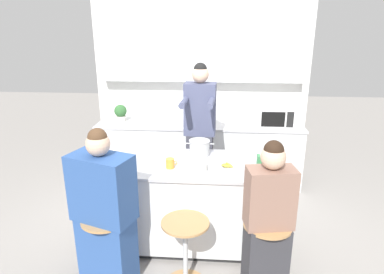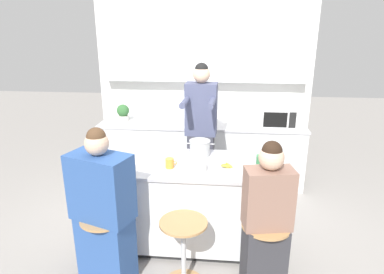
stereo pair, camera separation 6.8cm
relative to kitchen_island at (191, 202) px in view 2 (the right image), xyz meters
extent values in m
plane|color=gray|center=(0.00, 0.00, -0.46)|extent=(16.00, 16.00, 0.00)
cube|color=silver|center=(0.00, 1.88, 0.89)|extent=(3.13, 0.06, 2.70)
cube|color=silver|center=(0.00, 1.77, 1.37)|extent=(2.88, 0.16, 0.75)
cube|color=silver|center=(0.00, 1.52, -0.03)|extent=(2.88, 0.63, 0.86)
cube|color=#BCBCC1|center=(0.00, 1.52, 0.42)|extent=(2.91, 0.66, 0.03)
cube|color=black|center=(0.00, 0.00, -0.43)|extent=(1.61, 0.70, 0.06)
cube|color=silver|center=(0.00, 0.00, 0.01)|extent=(1.69, 0.78, 0.82)
cube|color=#BCBCC1|center=(0.00, 0.00, 0.43)|extent=(1.73, 0.82, 0.03)
cylinder|color=#B7BABC|center=(-0.69, -0.67, -0.13)|extent=(0.04, 0.04, 0.62)
cylinder|color=tan|center=(-0.69, -0.67, 0.18)|extent=(0.41, 0.41, 0.02)
cylinder|color=#B7BABC|center=(0.00, -0.68, -0.13)|extent=(0.04, 0.04, 0.62)
cylinder|color=tan|center=(0.00, -0.68, 0.18)|extent=(0.41, 0.41, 0.02)
cylinder|color=#B7BABC|center=(0.69, -0.66, -0.13)|extent=(0.04, 0.04, 0.62)
cylinder|color=tan|center=(0.69, -0.66, 0.18)|extent=(0.41, 0.41, 0.02)
cube|color=#383842|center=(0.04, 0.76, 0.03)|extent=(0.33, 0.24, 0.97)
cube|color=#474C6B|center=(0.04, 0.76, 0.82)|extent=(0.38, 0.24, 0.62)
cylinder|color=#474C6B|center=(-0.12, 0.49, 0.96)|extent=(0.09, 0.34, 0.07)
cylinder|color=#474C6B|center=(0.18, 0.48, 0.96)|extent=(0.09, 0.34, 0.07)
sphere|color=#DBB293|center=(0.04, 0.76, 1.23)|extent=(0.21, 0.21, 0.20)
sphere|color=black|center=(0.04, 0.76, 1.29)|extent=(0.16, 0.16, 0.16)
cube|color=#2D5193|center=(-0.70, -0.67, -0.13)|extent=(0.54, 0.41, 0.65)
cube|color=#2D5193|center=(-0.70, -0.67, 0.48)|extent=(0.59, 0.44, 0.58)
sphere|color=#DBB293|center=(-0.70, -0.67, 0.87)|extent=(0.25, 0.25, 0.20)
sphere|color=#513823|center=(-0.70, -0.67, 0.93)|extent=(0.20, 0.20, 0.16)
cube|color=#333338|center=(0.69, -0.67, -0.13)|extent=(0.39, 0.32, 0.65)
cube|color=#896656|center=(0.69, -0.67, 0.45)|extent=(0.42, 0.28, 0.51)
sphere|color=#DBB293|center=(0.69, -0.67, 0.80)|extent=(0.23, 0.23, 0.20)
sphere|color=black|center=(0.69, -0.67, 0.86)|extent=(0.18, 0.18, 0.16)
cylinder|color=#B7BABC|center=(0.07, 0.22, 0.53)|extent=(0.21, 0.21, 0.16)
cylinder|color=#B7BABC|center=(0.07, 0.22, 0.61)|extent=(0.22, 0.22, 0.01)
cylinder|color=#B7BABC|center=(-0.06, 0.22, 0.58)|extent=(0.05, 0.01, 0.01)
cylinder|color=#B7BABC|center=(0.20, 0.22, 0.58)|extent=(0.05, 0.01, 0.01)
cylinder|color=white|center=(0.08, -0.18, 0.49)|extent=(0.17, 0.17, 0.08)
cylinder|color=white|center=(0.71, 0.10, 0.49)|extent=(0.21, 0.21, 0.08)
cylinder|color=orange|center=(-0.20, -0.14, 0.50)|extent=(0.08, 0.08, 0.10)
torus|color=orange|center=(-0.14, -0.14, 0.50)|extent=(0.04, 0.01, 0.04)
ellipsoid|color=yellow|center=(0.35, -0.10, 0.47)|extent=(0.11, 0.04, 0.04)
ellipsoid|color=yellow|center=(0.33, -0.07, 0.47)|extent=(0.08, 0.10, 0.04)
ellipsoid|color=yellow|center=(0.38, -0.07, 0.47)|extent=(0.09, 0.09, 0.04)
cube|color=#38844C|center=(0.66, -0.23, 0.54)|extent=(0.08, 0.08, 0.19)
cylinder|color=white|center=(0.66, -0.23, 0.65)|extent=(0.04, 0.04, 0.02)
cube|color=white|center=(1.04, 1.48, 0.57)|extent=(0.50, 0.35, 0.27)
cube|color=black|center=(1.00, 1.30, 0.57)|extent=(0.31, 0.01, 0.20)
cube|color=black|center=(1.22, 1.30, 0.57)|extent=(0.09, 0.01, 0.21)
cylinder|color=beige|center=(-1.14, 1.52, 0.47)|extent=(0.15, 0.15, 0.08)
sphere|color=#336633|center=(-1.14, 1.52, 0.59)|extent=(0.18, 0.18, 0.18)
camera|label=1|loc=(0.25, -3.18, 1.79)|focal=32.00mm
camera|label=2|loc=(0.31, -3.17, 1.79)|focal=32.00mm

